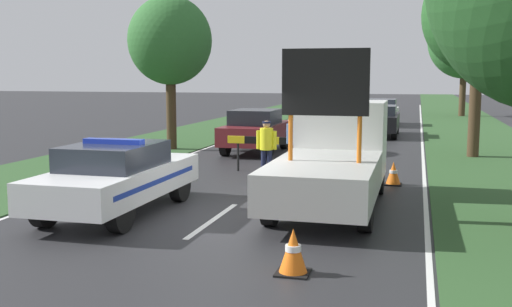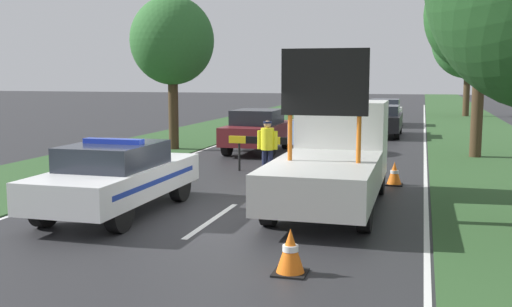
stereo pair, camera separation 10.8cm
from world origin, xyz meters
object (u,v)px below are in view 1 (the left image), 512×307
Objects in this scene: queued_car_wagon_maroon at (256,130)px; road_barrier at (279,143)px; traffic_cone_centre_front at (293,251)px; roadside_tree_near_left at (170,41)px; traffic_cone_near_truck at (393,173)px; police_car at (118,176)px; traffic_cone_near_police at (366,164)px; work_truck at (334,156)px; police_officer at (267,144)px; queued_car_van_white at (382,112)px; pedestrian_civilian at (298,139)px; queued_car_sedan_black at (379,120)px; roadside_tree_near_right at (479,15)px; roadside_tree_mid_left at (465,41)px.

road_barrier is at bearing 113.37° from queued_car_wagon_maroon.
traffic_cone_centre_front is 0.12× the size of roadside_tree_near_left.
traffic_cone_near_truck is at bearing -11.77° from road_barrier.
traffic_cone_near_police is (4.48, 6.55, -0.52)m from police_car.
roadside_tree_near_left is (-5.15, 4.20, 3.21)m from road_barrier.
queued_car_wagon_maroon is 4.63m from roadside_tree_near_left.
work_truck is at bearing -53.81° from road_barrier.
queued_car_van_white is at bearing -98.96° from police_officer.
pedestrian_civilian reaches higher than queued_car_sedan_black.
police_officer is (-0.12, -1.03, 0.08)m from road_barrier.
police_officer is 12.69m from queued_car_sedan_black.
police_car is 13.92m from roadside_tree_near_right.
queued_car_van_white is (-1.40, 18.87, 0.47)m from traffic_cone_near_truck.
road_barrier is at bearing 168.06° from pedestrian_civilian.
police_officer is 0.37× the size of queued_car_sedan_black.
roadside_tree_mid_left is at bearing 82.96° from road_barrier.
traffic_cone_near_truck reaches higher than traffic_cone_near_police.
police_car reaches higher than traffic_cone_near_police.
police_car is at bearing 88.96° from queued_car_wagon_maroon.
police_car is 2.60× the size of pedestrian_civilian.
queued_car_sedan_black is (2.14, 11.45, -0.11)m from road_barrier.
traffic_cone_near_truck is 12.65m from queued_car_sedan_black.
queued_car_van_white is (-0.21, 21.55, -0.29)m from work_truck.
roadside_tree_near_right is at bearing 118.80° from queued_car_sedan_black.
queued_car_sedan_black is at bearing 74.00° from police_car.
queued_car_sedan_black is at bearing -91.39° from work_truck.
police_officer reaches higher than police_car.
queued_car_van_white is 13.99m from roadside_tree_near_right.
work_truck is 4.91m from traffic_cone_centre_front.
queued_car_van_white is (3.75, 13.42, -0.05)m from queued_car_wagon_maroon.
queued_car_van_white is at bearing -105.63° from queued_car_wagon_maroon.
road_barrier is at bearing -165.07° from traffic_cone_near_police.
work_truck is 1.41× the size of queued_car_van_white.
queued_car_wagon_maroon is (-2.48, 4.72, -0.22)m from pedestrian_civilian.
roadside_tree_near_left is 25.34m from roadside_tree_mid_left.
roadside_tree_near_right is (5.74, 4.91, 3.96)m from road_barrier.
traffic_cone_near_police is at bearing 52.17° from pedestrian_civilian.
police_officer is at bearing -146.73° from traffic_cone_near_police.
traffic_cone_near_truck is 0.09× the size of roadside_tree_near_right.
police_car is 7.66× the size of traffic_cone_near_truck.
work_truck is 3.19× the size of pedestrian_civilian.
traffic_cone_near_police is 0.09× the size of roadside_tree_near_left.
pedestrian_civilian is 8.29m from roadside_tree_near_right.
traffic_cone_near_truck is 7.52m from queued_car_wagon_maroon.
queued_car_wagon_maroon is at bearing 139.51° from pedestrian_civilian.
queued_car_van_white is at bearing 62.49° from roadside_tree_near_left.
police_car is 1.14× the size of queued_car_van_white.
police_officer reaches higher than queued_car_wagon_maroon.
road_barrier is 4.72× the size of traffic_cone_centre_front.
pedestrian_civilian reaches higher than road_barrier.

